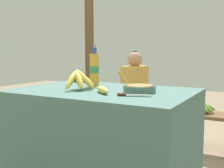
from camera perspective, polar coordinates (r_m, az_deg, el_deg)
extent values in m
cube|color=#4C706B|center=(2.13, -1.77, -11.61)|extent=(1.28, 0.87, 0.78)
sphere|color=#4C381E|center=(2.08, -7.28, 1.02)|extent=(0.06, 0.06, 0.06)
ellipsoid|color=#E0C64C|center=(2.01, -8.26, 0.87)|extent=(0.07, 0.19, 0.15)
ellipsoid|color=#E0C64C|center=(2.01, -6.74, 0.94)|extent=(0.17, 0.15, 0.15)
ellipsoid|color=#E0C64C|center=(2.04, -5.59, 1.05)|extent=(0.18, 0.04, 0.16)
ellipsoid|color=#E0C64C|center=(2.08, -5.48, 1.04)|extent=(0.15, 0.13, 0.14)
ellipsoid|color=#E0C64C|center=(2.12, -6.03, 0.91)|extent=(0.07, 0.17, 0.10)
cylinder|color=#4C6B5B|center=(1.92, 5.58, -1.09)|extent=(0.22, 0.22, 0.04)
torus|color=#4C6B5B|center=(1.91, 5.59, -0.48)|extent=(0.22, 0.22, 0.02)
cylinder|color=olive|center=(1.91, 5.59, -0.36)|extent=(0.18, 0.18, 0.01)
cylinder|color=gold|center=(2.30, -3.62, 2.94)|extent=(0.07, 0.07, 0.26)
cylinder|color=#38844C|center=(2.30, -3.62, 2.94)|extent=(0.08, 0.08, 0.06)
cylinder|color=#33477F|center=(2.30, -3.65, 6.74)|extent=(0.04, 0.04, 0.04)
torus|color=#33477F|center=(2.30, -3.65, 7.62)|extent=(0.03, 0.01, 0.03)
ellipsoid|color=#E0C64C|center=(1.87, -1.93, -1.22)|extent=(0.18, 0.17, 0.04)
cube|color=#BCBCC1|center=(1.74, 5.43, -2.22)|extent=(0.15, 0.08, 0.00)
cylinder|color=#472D19|center=(1.75, 1.99, -2.15)|extent=(0.06, 0.04, 0.02)
cube|color=brown|center=(3.27, 8.89, -5.13)|extent=(1.82, 0.32, 0.04)
cube|color=brown|center=(3.57, -4.27, -7.45)|extent=(0.06, 0.06, 0.38)
cube|color=brown|center=(3.76, -2.25, -6.69)|extent=(0.06, 0.06, 0.38)
cylinder|color=#564C60|center=(3.41, -0.03, -7.77)|extent=(0.09, 0.09, 0.41)
cylinder|color=#564C60|center=(3.31, 1.76, -4.44)|extent=(0.30, 0.10, 0.09)
cylinder|color=#564C60|center=(3.57, 1.53, -7.13)|extent=(0.09, 0.09, 0.41)
cylinder|color=#564C60|center=(3.47, 3.27, -3.93)|extent=(0.30, 0.10, 0.09)
cube|color=gold|center=(3.29, 4.62, -0.48)|extent=(0.21, 0.35, 0.48)
cylinder|color=gold|center=(3.16, 2.85, 0.61)|extent=(0.20, 0.07, 0.25)
cylinder|color=gold|center=(3.44, 5.37, 1.09)|extent=(0.20, 0.07, 0.25)
sphere|color=tan|center=(3.27, 4.67, 5.03)|extent=(0.17, 0.17, 0.17)
sphere|color=black|center=(3.27, 4.68, 6.16)|extent=(0.07, 0.07, 0.07)
sphere|color=#4C381E|center=(3.12, 17.61, -4.31)|extent=(0.06, 0.06, 0.06)
ellipsoid|color=olive|center=(3.06, 17.34, -4.59)|extent=(0.05, 0.16, 0.12)
ellipsoid|color=olive|center=(3.07, 18.15, -4.56)|extent=(0.14, 0.14, 0.10)
ellipsoid|color=olive|center=(3.09, 18.71, -4.47)|extent=(0.17, 0.09, 0.14)
ellipsoid|color=olive|center=(3.13, 18.80, -4.36)|extent=(0.18, 0.10, 0.11)
ellipsoid|color=olive|center=(3.16, 18.37, -4.35)|extent=(0.12, 0.14, 0.11)
ellipsoid|color=olive|center=(3.18, 17.95, -4.20)|extent=(0.06, 0.16, 0.12)
cylinder|color=brown|center=(3.79, -4.61, 7.63)|extent=(0.12, 0.12, 2.25)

